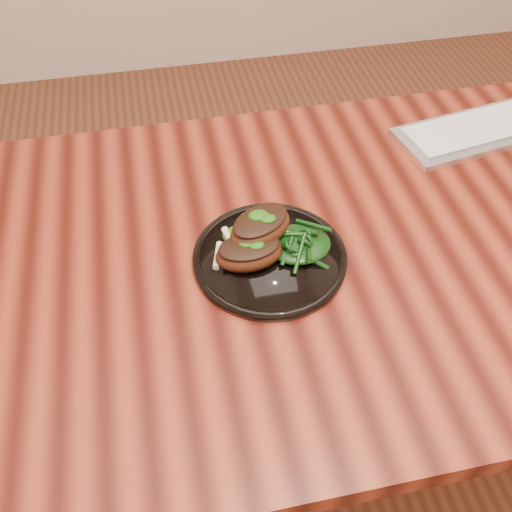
{
  "coord_description": "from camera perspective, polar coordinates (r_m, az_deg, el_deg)",
  "views": [
    {
      "loc": [
        -0.33,
        -0.62,
        1.43
      ],
      "look_at": [
        -0.2,
        -0.03,
        0.78
      ],
      "focal_mm": 40.0,
      "sensor_mm": 36.0,
      "label": 1
    }
  ],
  "objects": [
    {
      "name": "desk",
      "position": [
        1.04,
        10.74,
        -1.24
      ],
      "size": [
        1.6,
        0.8,
        0.75
      ],
      "color": "#360C06",
      "rests_on": "ground"
    },
    {
      "name": "plate",
      "position": [
        0.91,
        1.39,
        -0.15
      ],
      "size": [
        0.25,
        0.25,
        0.01
      ],
      "color": "black",
      "rests_on": "desk"
    },
    {
      "name": "lamb_chop_front",
      "position": [
        0.88,
        -0.73,
        0.41
      ],
      "size": [
        0.12,
        0.08,
        0.05
      ],
      "color": "#441C0D",
      "rests_on": "plate"
    },
    {
      "name": "lamb_chop_back",
      "position": [
        0.89,
        0.39,
        2.98
      ],
      "size": [
        0.13,
        0.12,
        0.05
      ],
      "color": "#441C0D",
      "rests_on": "plate"
    },
    {
      "name": "herb_smear",
      "position": [
        0.94,
        -1.15,
        2.24
      ],
      "size": [
        0.07,
        0.05,
        0.0
      ],
      "primitive_type": "ellipsoid",
      "color": "#104307",
      "rests_on": "plate"
    },
    {
      "name": "greens_heap",
      "position": [
        0.91,
        4.34,
        1.51
      ],
      "size": [
        0.1,
        0.1,
        0.04
      ],
      "color": "black",
      "rests_on": "plate"
    },
    {
      "name": "keyboard",
      "position": [
        1.29,
        23.25,
        11.97
      ],
      "size": [
        0.46,
        0.21,
        0.02
      ],
      "color": "silver",
      "rests_on": "desk"
    }
  ]
}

